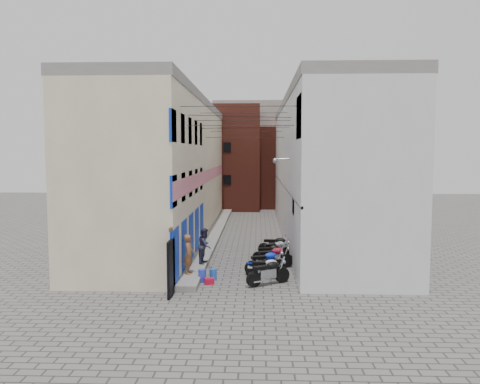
# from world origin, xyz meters

# --- Properties ---
(ground) EXTENTS (90.00, 90.00, 0.00)m
(ground) POSITION_xyz_m (0.00, 0.00, 0.00)
(ground) COLOR #5D5A57
(ground) RESTS_ON ground
(plinth) EXTENTS (0.90, 26.00, 0.25)m
(plinth) POSITION_xyz_m (-2.05, 13.00, 0.12)
(plinth) COLOR slate
(plinth) RESTS_ON ground
(building_left) EXTENTS (5.10, 27.00, 9.00)m
(building_left) POSITION_xyz_m (-4.98, 12.95, 4.50)
(building_left) COLOR #C7B596
(building_left) RESTS_ON ground
(building_right) EXTENTS (5.94, 26.00, 9.00)m
(building_right) POSITION_xyz_m (5.00, 13.00, 4.51)
(building_right) COLOR silver
(building_right) RESTS_ON ground
(building_far_brick_left) EXTENTS (6.00, 6.00, 10.00)m
(building_far_brick_left) POSITION_xyz_m (-2.00, 28.00, 5.00)
(building_far_brick_left) COLOR maroon
(building_far_brick_left) RESTS_ON ground
(building_far_brick_right) EXTENTS (5.00, 6.00, 8.00)m
(building_far_brick_right) POSITION_xyz_m (3.00, 30.00, 4.00)
(building_far_brick_right) COLOR maroon
(building_far_brick_right) RESTS_ON ground
(building_far_concrete) EXTENTS (8.00, 5.00, 11.00)m
(building_far_concrete) POSITION_xyz_m (0.00, 34.00, 5.50)
(building_far_concrete) COLOR slate
(building_far_concrete) RESTS_ON ground
(far_shopfront) EXTENTS (2.00, 0.30, 2.40)m
(far_shopfront) POSITION_xyz_m (0.00, 25.20, 1.20)
(far_shopfront) COLOR black
(far_shopfront) RESTS_ON ground
(overhead_wires) EXTENTS (5.80, 13.02, 1.32)m
(overhead_wires) POSITION_xyz_m (0.00, 7.64, 7.12)
(overhead_wires) COLOR black
(overhead_wires) RESTS_ON ground
(motorcycle_a) EXTENTS (2.10, 1.61, 1.19)m
(motorcycle_a) POSITION_xyz_m (1.28, 1.21, 0.60)
(motorcycle_a) COLOR black
(motorcycle_a) RESTS_ON ground
(motorcycle_b) EXTENTS (1.90, 0.76, 1.07)m
(motorcycle_b) POSITION_xyz_m (1.23, 2.11, 0.54)
(motorcycle_b) COLOR silver
(motorcycle_b) RESTS_ON ground
(motorcycle_c) EXTENTS (2.15, 1.30, 1.19)m
(motorcycle_c) POSITION_xyz_m (1.22, 3.04, 0.59)
(motorcycle_c) COLOR #0D29CB
(motorcycle_c) RESTS_ON ground
(motorcycle_d) EXTENTS (2.19, 1.38, 1.21)m
(motorcycle_d) POSITION_xyz_m (1.57, 3.99, 0.61)
(motorcycle_d) COLOR #B60D26
(motorcycle_d) RESTS_ON ground
(motorcycle_e) EXTENTS (1.95, 0.99, 1.08)m
(motorcycle_e) POSITION_xyz_m (1.47, 5.20, 0.54)
(motorcycle_e) COLOR black
(motorcycle_e) RESTS_ON ground
(motorcycle_f) EXTENTS (1.95, 1.13, 1.08)m
(motorcycle_f) POSITION_xyz_m (1.81, 6.19, 0.54)
(motorcycle_f) COLOR #ABACB0
(motorcycle_f) RESTS_ON ground
(motorcycle_g) EXTENTS (2.03, 0.72, 1.16)m
(motorcycle_g) POSITION_xyz_m (1.84, 7.05, 0.58)
(motorcycle_g) COLOR black
(motorcycle_g) RESTS_ON ground
(person_a) EXTENTS (0.42, 0.64, 1.73)m
(person_a) POSITION_xyz_m (-2.18, 1.97, 1.12)
(person_a) COLOR brown
(person_a) RESTS_ON plinth
(person_b) EXTENTS (0.78, 0.93, 1.70)m
(person_b) POSITION_xyz_m (-1.70, 3.93, 1.10)
(person_b) COLOR #2D2D43
(person_b) RESTS_ON plinth
(water_jug_near) EXTENTS (0.34, 0.34, 0.53)m
(water_jug_near) POSITION_xyz_m (-1.55, 1.56, 0.27)
(water_jug_near) COLOR blue
(water_jug_near) RESTS_ON ground
(water_jug_far) EXTENTS (0.32, 0.32, 0.50)m
(water_jug_far) POSITION_xyz_m (-1.10, 1.85, 0.25)
(water_jug_far) COLOR blue
(water_jug_far) RESTS_ON ground
(red_crate) EXTENTS (0.45, 0.38, 0.25)m
(red_crate) POSITION_xyz_m (-1.21, 1.25, 0.12)
(red_crate) COLOR #B80D28
(red_crate) RESTS_ON ground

